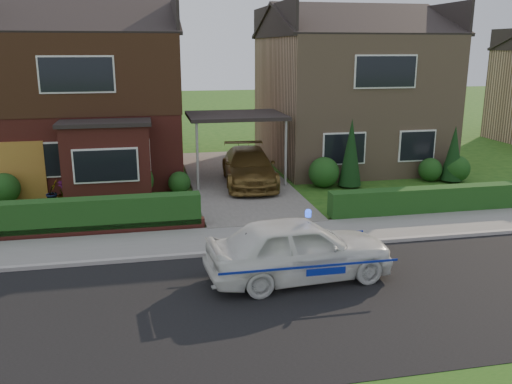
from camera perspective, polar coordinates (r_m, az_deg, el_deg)
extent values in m
plane|color=#1F4E15|center=(12.07, 6.87, -11.25)|extent=(120.00, 120.00, 0.00)
cube|color=black|center=(12.07, 6.87, -11.25)|extent=(60.00, 6.00, 0.02)
cube|color=#9E9993|center=(14.73, 3.14, -5.95)|extent=(60.00, 0.16, 0.12)
cube|color=slate|center=(15.69, 2.16, -4.64)|extent=(60.00, 2.00, 0.10)
cube|color=#666059|center=(22.17, -2.08, 1.25)|extent=(3.80, 12.00, 0.12)
cube|color=maroon|center=(24.47, -17.05, 8.66)|extent=(7.20, 8.00, 5.80)
cube|color=white|center=(20.95, -21.98, 3.11)|extent=(1.80, 0.08, 1.30)
cube|color=white|center=(20.61, -13.29, 3.62)|extent=(1.60, 0.08, 1.30)
cube|color=white|center=(20.37, -18.35, 11.66)|extent=(2.60, 0.08, 1.30)
cube|color=black|center=(24.36, -17.31, 12.05)|extent=(7.26, 8.06, 2.90)
cube|color=maroon|center=(19.99, -15.38, 2.99)|extent=(3.00, 1.40, 2.70)
cube|color=black|center=(19.76, -15.67, 7.02)|extent=(3.20, 1.60, 0.14)
cube|color=#98795D|center=(26.10, 9.55, 9.46)|extent=(7.20, 8.00, 5.80)
cube|color=white|center=(22.02, 9.26, 4.53)|extent=(1.80, 0.08, 1.30)
cube|color=white|center=(23.32, 16.58, 4.69)|extent=(1.60, 0.08, 1.30)
cube|color=white|center=(22.30, 13.48, 12.22)|extent=(2.60, 0.08, 1.30)
cube|color=black|center=(21.70, -2.15, 8.04)|extent=(3.80, 3.00, 0.14)
cylinder|color=gray|center=(20.32, -6.19, 3.63)|extent=(0.10, 0.10, 2.70)
cylinder|color=gray|center=(20.91, 3.14, 4.02)|extent=(0.10, 0.10, 2.70)
cube|color=#966620|center=(21.17, -24.20, 2.02)|extent=(2.20, 0.10, 2.10)
cube|color=maroon|center=(16.52, -18.88, -3.97)|extent=(7.70, 0.25, 0.36)
cube|color=#123A16|center=(16.72, -18.77, -4.39)|extent=(7.50, 0.55, 0.90)
cube|color=#123A16|center=(18.95, 18.53, -2.12)|extent=(7.50, 0.55, 0.80)
sphere|color=#123A16|center=(20.90, -24.98, 0.34)|extent=(1.08, 1.08, 1.08)
sphere|color=#123A16|center=(20.09, -12.59, 1.21)|extent=(1.32, 1.32, 1.32)
sphere|color=#123A16|center=(20.47, -8.07, 0.99)|extent=(0.84, 0.84, 0.84)
sphere|color=#123A16|center=(21.30, 7.16, 2.07)|extent=(1.20, 1.20, 1.20)
sphere|color=#123A16|center=(23.28, 17.87, 2.26)|extent=(0.96, 0.96, 0.96)
sphere|color=#123A16|center=(23.53, 20.36, 2.32)|extent=(1.08, 1.08, 1.08)
cone|color=black|center=(21.31, 9.94, 3.89)|extent=(0.90, 0.90, 2.60)
cone|color=black|center=(23.32, 20.06, 3.65)|extent=(0.90, 0.90, 2.20)
imported|color=silver|center=(12.78, 4.56, -6.01)|extent=(2.11, 4.51, 1.49)
sphere|color=#193FF2|center=(12.57, 5.60, -2.41)|extent=(0.17, 0.17, 0.17)
cube|color=navy|center=(12.01, 5.74, -7.75)|extent=(4.04, 0.02, 0.05)
cube|color=navy|center=(13.60, 3.52, -4.94)|extent=(4.04, 0.01, 0.05)
ellipsoid|color=black|center=(12.31, -0.81, -5.35)|extent=(0.22, 0.17, 0.21)
sphere|color=white|center=(12.26, -0.68, -5.49)|extent=(0.11, 0.11, 0.11)
sphere|color=black|center=(12.25, -0.70, -4.76)|extent=(0.13, 0.13, 0.13)
cone|color=black|center=(12.23, -0.92, -4.48)|extent=(0.04, 0.04, 0.05)
cone|color=black|center=(12.25, -0.50, -4.45)|extent=(0.04, 0.04, 0.05)
imported|color=brown|center=(21.18, -0.75, 2.68)|extent=(2.31, 4.86, 1.37)
imported|color=gray|center=(20.12, -20.64, -0.06)|extent=(0.60, 0.57, 0.86)
imported|color=gray|center=(19.94, -19.54, -0.12)|extent=(0.65, 0.65, 0.84)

